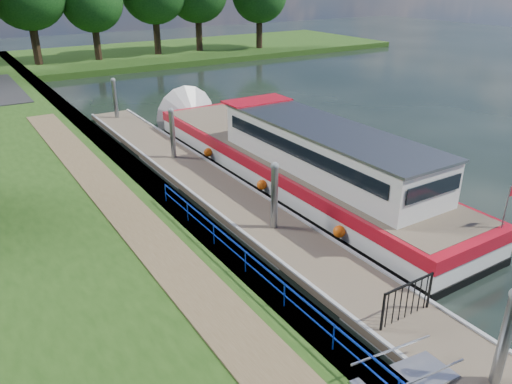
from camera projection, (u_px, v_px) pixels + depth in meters
ground at (472, 381)px, 12.02m from camera, size 160.00×160.00×0.00m
bank_edge at (144, 184)px, 22.19m from camera, size 1.10×90.00×0.78m
far_bank at (148, 54)px, 57.92m from camera, size 60.00×18.00×0.60m
footpath at (168, 257)px, 15.71m from camera, size 1.60×40.00×0.05m
blue_fence at (308, 309)px, 12.46m from camera, size 0.04×18.04×0.72m
pontoon at (216, 191)px, 21.98m from camera, size 2.50×30.00×0.56m
mooring_piles at (215, 168)px, 21.54m from camera, size 0.30×27.30×3.55m
gangway at (406, 378)px, 11.25m from camera, size 2.58×1.00×0.92m
gate_panel at (408, 295)px, 13.26m from camera, size 1.85×0.05×1.15m
barge at (283, 157)px, 23.38m from camera, size 4.36×21.15×4.78m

